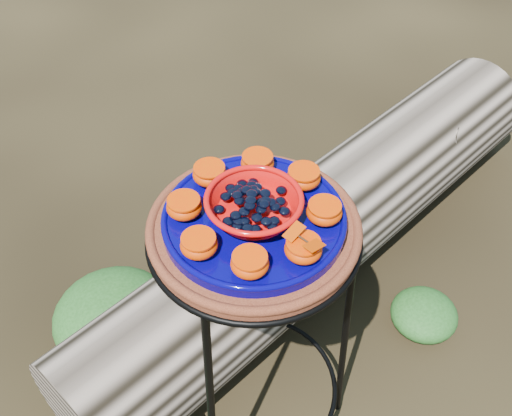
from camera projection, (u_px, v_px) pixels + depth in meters
ground at (255, 414)px, 1.69m from camera, size 60.00×60.00×0.00m
plant_stand at (254, 341)px, 1.44m from camera, size 0.44×0.44×0.70m
terracotta_saucer at (254, 231)px, 1.18m from camera, size 0.39×0.39×0.03m
cobalt_plate at (254, 221)px, 1.16m from camera, size 0.33×0.33×0.02m
red_bowl at (254, 207)px, 1.14m from camera, size 0.17×0.17×0.05m
glass_gems at (254, 193)px, 1.11m from camera, size 0.13×0.13×0.02m
orange_half_0 at (303, 249)px, 1.07m from camera, size 0.06×0.06×0.04m
orange_half_1 at (324, 212)px, 1.13m from camera, size 0.06×0.06×0.04m
orange_half_2 at (304, 178)px, 1.20m from camera, size 0.06×0.06×0.04m
orange_half_3 at (257, 163)px, 1.23m from camera, size 0.06×0.06×0.04m
orange_half_4 at (210, 174)px, 1.20m from camera, size 0.06×0.06×0.04m
orange_half_5 at (184, 207)px, 1.14m from camera, size 0.06×0.06×0.04m
orange_half_6 at (199, 245)px, 1.08m from camera, size 0.06×0.06×0.04m
orange_half_7 at (250, 264)px, 1.05m from camera, size 0.06×0.06×0.04m
butterfly at (304, 239)px, 1.06m from camera, size 0.09×0.06×0.01m
driftwood_log at (322, 225)px, 1.94m from camera, size 1.84×0.77×0.34m
foliage_right at (424, 314)px, 1.85m from camera, size 0.19×0.19×0.10m
foliage_back at (114, 316)px, 1.80m from camera, size 0.35×0.35×0.17m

